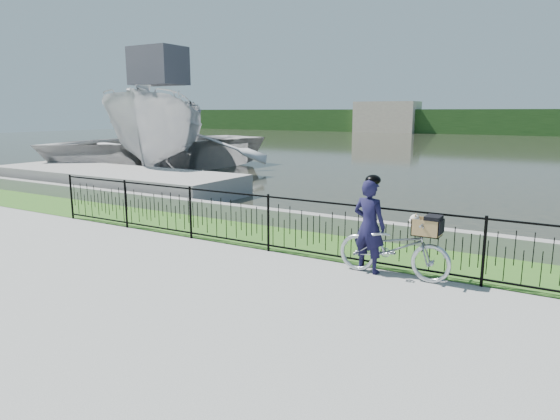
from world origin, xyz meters
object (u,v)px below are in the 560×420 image
Objects in this scene: dock at (112,180)px; cyclist at (369,225)px; boat_near at (161,130)px; boat_far at (154,145)px; bicycle_rig at (394,247)px.

cyclist is (11.17, -4.12, 0.49)m from dock.
boat_near is 1.85m from boat_far.
bicycle_rig is 0.19× the size of boat_near.
cyclist is 0.17× the size of boat_near.
bicycle_rig is at bearing -32.40° from boat_near.
cyclist is 17.18m from boat_far.
bicycle_rig is 1.13× the size of cyclist.
cyclist is at bearing 178.87° from bicycle_rig.
cyclist reaches higher than dock.
boat_near reaches higher than bicycle_rig.
boat_near reaches higher than boat_far.
bicycle_rig is 17.58m from boat_far.
cyclist is at bearing -33.36° from boat_far.
dock is 5.01m from boat_near.
dock is 0.78× the size of boat_far.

